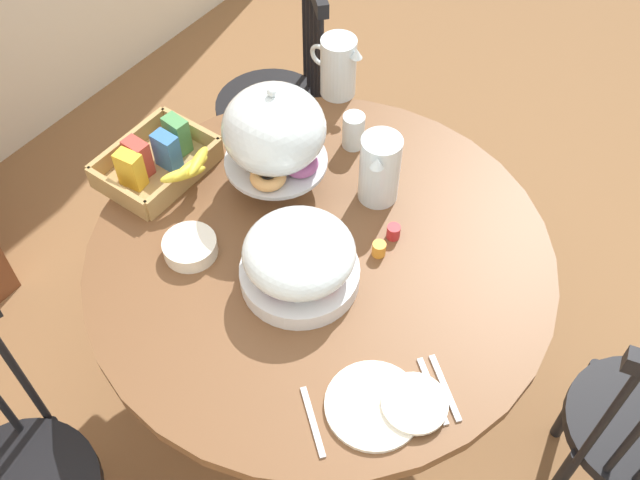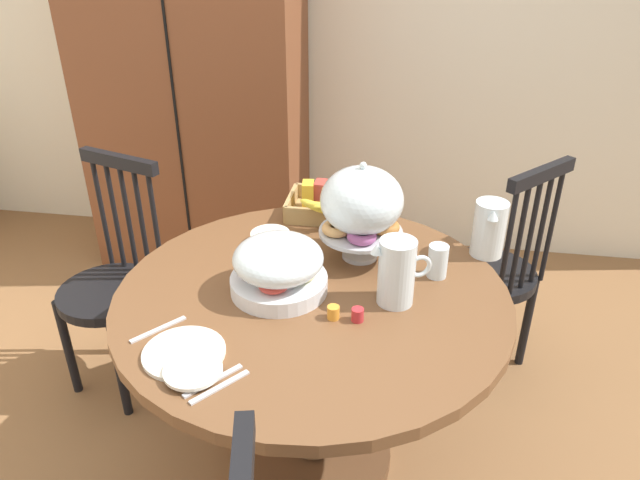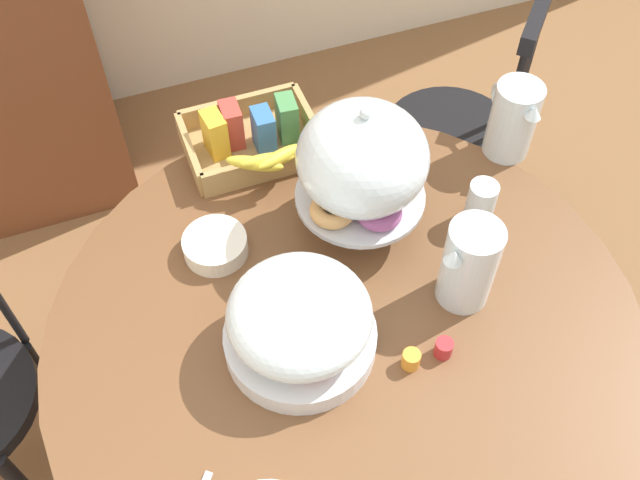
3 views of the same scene
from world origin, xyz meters
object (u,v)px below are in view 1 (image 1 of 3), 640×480
(china_plate_small, at_px, (415,403))
(cereal_basket, at_px, (159,161))
(dining_table, at_px, (320,297))
(milk_pitcher, at_px, (380,171))
(china_plate_large, at_px, (374,405))
(pastry_stand_with_dome, at_px, (274,133))
(drinking_glass, at_px, (353,131))
(orange_juice_pitcher, at_px, (338,69))
(cereal_bowl, at_px, (190,247))
(windsor_chair_near_window, at_px, (277,106))
(fruit_platter_covered, at_px, (299,260))

(china_plate_small, bearing_deg, cereal_basket, 78.08)
(dining_table, bearing_deg, milk_pitcher, -2.87)
(dining_table, bearing_deg, china_plate_large, -129.00)
(pastry_stand_with_dome, height_order, milk_pitcher, pastry_stand_with_dome)
(china_plate_small, relative_size, drinking_glass, 1.36)
(orange_juice_pitcher, distance_m, milk_pitcher, 0.45)
(cereal_bowl, relative_size, drinking_glass, 1.27)
(windsor_chair_near_window, height_order, orange_juice_pitcher, windsor_chair_near_window)
(cereal_basket, relative_size, cereal_bowl, 2.26)
(dining_table, bearing_deg, fruit_platter_covered, -173.99)
(windsor_chair_near_window, distance_m, china_plate_large, 1.39)
(milk_pitcher, height_order, china_plate_large, milk_pitcher)
(windsor_chair_near_window, bearing_deg, cereal_bowl, -155.46)
(cereal_basket, height_order, china_plate_small, cereal_basket)
(dining_table, height_order, cereal_basket, cereal_basket)
(milk_pitcher, distance_m, cereal_bowl, 0.54)
(windsor_chair_near_window, relative_size, cereal_bowl, 6.96)
(china_plate_large, distance_m, china_plate_small, 0.09)
(pastry_stand_with_dome, distance_m, milk_pitcher, 0.30)
(fruit_platter_covered, distance_m, milk_pitcher, 0.36)
(china_plate_large, height_order, drinking_glass, drinking_glass)
(cereal_basket, bearing_deg, cereal_bowl, -122.55)
(china_plate_large, xyz_separation_m, drinking_glass, (0.66, 0.50, 0.05))
(milk_pitcher, xyz_separation_m, cereal_bowl, (-0.45, 0.28, -0.07))
(china_plate_large, bearing_deg, milk_pitcher, 32.09)
(drinking_glass, bearing_deg, china_plate_small, -136.62)
(cereal_bowl, xyz_separation_m, drinking_glass, (0.58, -0.12, 0.03))
(pastry_stand_with_dome, xyz_separation_m, cereal_basket, (-0.15, 0.30, -0.15))
(dining_table, relative_size, orange_juice_pitcher, 6.30)
(cereal_basket, xyz_separation_m, cereal_bowl, (-0.17, -0.26, -0.02))
(cereal_basket, bearing_deg, orange_juice_pitcher, -19.68)
(dining_table, height_order, orange_juice_pitcher, orange_juice_pitcher)
(cereal_bowl, distance_m, drinking_glass, 0.59)
(china_plate_large, bearing_deg, china_plate_small, -54.51)
(pastry_stand_with_dome, bearing_deg, milk_pitcher, -62.02)
(dining_table, xyz_separation_m, cereal_bowl, (-0.20, 0.27, 0.23))
(windsor_chair_near_window, bearing_deg, dining_table, -134.36)
(dining_table, bearing_deg, china_plate_small, -118.64)
(pastry_stand_with_dome, relative_size, fruit_platter_covered, 1.15)
(fruit_platter_covered, bearing_deg, milk_pitcher, -0.33)
(pastry_stand_with_dome, bearing_deg, cereal_basket, 117.25)
(dining_table, distance_m, china_plate_small, 0.53)
(drinking_glass, bearing_deg, cereal_bowl, 168.47)
(dining_table, relative_size, fruit_platter_covered, 4.07)
(fruit_platter_covered, relative_size, cereal_bowl, 2.14)
(pastry_stand_with_dome, height_order, fruit_platter_covered, pastry_stand_with_dome)
(orange_juice_pitcher, relative_size, cereal_bowl, 1.39)
(drinking_glass, bearing_deg, windsor_chair_near_window, 62.62)
(fruit_platter_covered, height_order, orange_juice_pitcher, orange_juice_pitcher)
(fruit_platter_covered, xyz_separation_m, milk_pitcher, (0.36, -0.00, 0.01))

